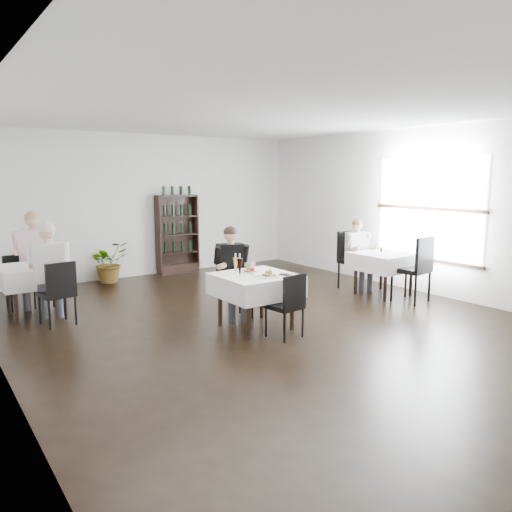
# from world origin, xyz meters

# --- Properties ---
(room_shell) EXTENTS (9.00, 9.00, 9.00)m
(room_shell) POSITION_xyz_m (0.00, 0.00, 1.50)
(room_shell) COLOR black
(room_shell) RESTS_ON ground
(window_right) EXTENTS (0.06, 2.30, 1.85)m
(window_right) POSITION_xyz_m (3.48, 0.00, 1.50)
(window_right) COLOR white
(window_right) RESTS_ON room_shell
(wine_shelf) EXTENTS (0.90, 0.28, 1.75)m
(wine_shelf) POSITION_xyz_m (0.60, 4.31, 0.85)
(wine_shelf) COLOR black
(wine_shelf) RESTS_ON ground
(main_table) EXTENTS (1.03, 1.03, 0.77)m
(main_table) POSITION_xyz_m (-0.30, 0.00, 0.62)
(main_table) COLOR black
(main_table) RESTS_ON ground
(left_table) EXTENTS (0.98, 0.98, 0.77)m
(left_table) POSITION_xyz_m (-2.70, 2.50, 0.62)
(left_table) COLOR black
(left_table) RESTS_ON ground
(right_table) EXTENTS (0.98, 0.98, 0.77)m
(right_table) POSITION_xyz_m (2.70, 0.30, 0.62)
(right_table) COLOR black
(right_table) RESTS_ON ground
(potted_tree) EXTENTS (0.88, 0.81, 0.83)m
(potted_tree) POSITION_xyz_m (-0.98, 4.20, 0.41)
(potted_tree) COLOR #255A1F
(potted_tree) RESTS_ON ground
(main_chair_far) EXTENTS (0.45, 0.45, 0.93)m
(main_chair_far) POSITION_xyz_m (-0.25, 0.68, 0.53)
(main_chair_far) COLOR black
(main_chair_far) RESTS_ON ground
(main_chair_near) EXTENTS (0.45, 0.45, 0.87)m
(main_chair_near) POSITION_xyz_m (-0.21, -0.62, 0.50)
(main_chair_near) COLOR black
(main_chair_near) RESTS_ON ground
(left_chair_far) EXTENTS (0.42, 0.42, 0.86)m
(left_chair_far) POSITION_xyz_m (-2.84, 3.09, 0.49)
(left_chair_far) COLOR black
(left_chair_far) RESTS_ON ground
(left_chair_near) EXTENTS (0.48, 0.49, 0.94)m
(left_chair_near) POSITION_xyz_m (-2.55, 1.68, 0.53)
(left_chair_near) COLOR black
(left_chair_near) RESTS_ON ground
(right_chair_far) EXTENTS (0.51, 0.51, 1.09)m
(right_chair_far) POSITION_xyz_m (2.65, 1.03, 0.62)
(right_chair_far) COLOR black
(right_chair_far) RESTS_ON ground
(right_chair_near) EXTENTS (0.58, 0.58, 1.13)m
(right_chair_near) POSITION_xyz_m (2.75, -0.36, 0.65)
(right_chair_near) COLOR black
(right_chair_near) RESTS_ON ground
(diner_main) EXTENTS (0.58, 0.61, 1.39)m
(diner_main) POSITION_xyz_m (-0.31, 0.61, 0.81)
(diner_main) COLOR #3E3E46
(diner_main) RESTS_ON ground
(diner_left_far) EXTENTS (0.67, 0.71, 1.56)m
(diner_left_far) POSITION_xyz_m (-2.59, 3.06, 0.91)
(diner_left_far) COLOR #3E3E46
(diner_left_far) RESTS_ON ground
(diner_left_near) EXTENTS (0.61, 0.64, 1.49)m
(diner_left_near) POSITION_xyz_m (-2.61, 1.89, 0.86)
(diner_left_near) COLOR #3E3E46
(diner_left_near) RESTS_ON ground
(diner_right_far) EXTENTS (0.54, 0.57, 1.34)m
(diner_right_far) POSITION_xyz_m (2.68, 0.91, 0.78)
(diner_right_far) COLOR #3E3E46
(diner_right_far) RESTS_ON ground
(plate_far) EXTENTS (0.27, 0.27, 0.08)m
(plate_far) POSITION_xyz_m (-0.29, 0.17, 0.79)
(plate_far) COLOR white
(plate_far) RESTS_ON main_table
(plate_near) EXTENTS (0.27, 0.27, 0.08)m
(plate_near) POSITION_xyz_m (-0.24, -0.23, 0.79)
(plate_near) COLOR white
(plate_near) RESTS_ON main_table
(pilsner_dark) EXTENTS (0.08, 0.08, 0.33)m
(pilsner_dark) POSITION_xyz_m (-0.61, -0.08, 0.91)
(pilsner_dark) COLOR black
(pilsner_dark) RESTS_ON main_table
(pilsner_lager) EXTENTS (0.07, 0.07, 0.31)m
(pilsner_lager) POSITION_xyz_m (-0.56, 0.11, 0.90)
(pilsner_lager) COLOR gold
(pilsner_lager) RESTS_ON main_table
(coke_bottle) EXTENTS (0.06, 0.06, 0.23)m
(coke_bottle) POSITION_xyz_m (-0.36, -0.01, 0.86)
(coke_bottle) COLOR silver
(coke_bottle) RESTS_ON main_table
(napkin_cutlery) EXTENTS (0.20, 0.19, 0.02)m
(napkin_cutlery) POSITION_xyz_m (0.05, -0.24, 0.78)
(napkin_cutlery) COLOR black
(napkin_cutlery) RESTS_ON main_table
(pepper_mill) EXTENTS (0.04, 0.04, 0.09)m
(pepper_mill) POSITION_xyz_m (2.75, 0.42, 0.82)
(pepper_mill) COLOR black
(pepper_mill) RESTS_ON right_table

